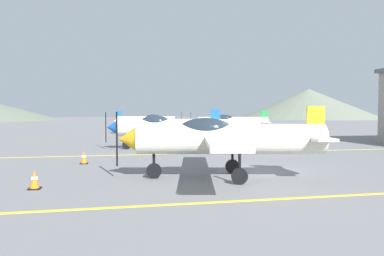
{
  "coord_description": "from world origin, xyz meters",
  "views": [
    {
      "loc": [
        -5.14,
        -12.91,
        2.36
      ],
      "look_at": [
        0.4,
        14.0,
        1.2
      ],
      "focal_mm": 33.6,
      "sensor_mm": 36.0,
      "label": 1
    }
  ],
  "objects_px": {
    "traffic_cone_side": "(34,180)",
    "airplane_far": "(230,122)",
    "airplane_near": "(222,138)",
    "traffic_cone_front": "(84,158)",
    "airplane_mid": "(164,127)",
    "airplane_back": "(148,121)"
  },
  "relations": [
    {
      "from": "airplane_mid",
      "to": "airplane_back",
      "type": "height_order",
      "value": "same"
    },
    {
      "from": "airplane_back",
      "to": "traffic_cone_side",
      "type": "relative_size",
      "value": 14.73
    },
    {
      "from": "traffic_cone_side",
      "to": "airplane_far",
      "type": "bearing_deg",
      "value": 58.49
    },
    {
      "from": "airplane_far",
      "to": "airplane_back",
      "type": "bearing_deg",
      "value": 132.23
    },
    {
      "from": "airplane_near",
      "to": "airplane_far",
      "type": "relative_size",
      "value": 1.0
    },
    {
      "from": "airplane_far",
      "to": "traffic_cone_side",
      "type": "relative_size",
      "value": 14.69
    },
    {
      "from": "traffic_cone_front",
      "to": "traffic_cone_side",
      "type": "height_order",
      "value": "same"
    },
    {
      "from": "airplane_near",
      "to": "traffic_cone_side",
      "type": "xyz_separation_m",
      "value": [
        -6.2,
        -0.57,
        -1.18
      ]
    },
    {
      "from": "traffic_cone_side",
      "to": "traffic_cone_front",
      "type": "bearing_deg",
      "value": 79.81
    },
    {
      "from": "airplane_back",
      "to": "traffic_cone_front",
      "type": "distance_m",
      "value": 24.46
    },
    {
      "from": "airplane_mid",
      "to": "traffic_cone_side",
      "type": "relative_size",
      "value": 14.73
    },
    {
      "from": "airplane_mid",
      "to": "airplane_back",
      "type": "xyz_separation_m",
      "value": [
        0.43,
        17.94,
        0.0
      ]
    },
    {
      "from": "airplane_near",
      "to": "traffic_cone_side",
      "type": "height_order",
      "value": "airplane_near"
    },
    {
      "from": "airplane_mid",
      "to": "traffic_cone_front",
      "type": "bearing_deg",
      "value": -127.04
    },
    {
      "from": "airplane_near",
      "to": "traffic_cone_front",
      "type": "height_order",
      "value": "airplane_near"
    },
    {
      "from": "airplane_mid",
      "to": "traffic_cone_front",
      "type": "relative_size",
      "value": 14.73
    },
    {
      "from": "airplane_back",
      "to": "airplane_near",
      "type": "bearing_deg",
      "value": -89.44
    },
    {
      "from": "airplane_far",
      "to": "airplane_back",
      "type": "xyz_separation_m",
      "value": [
        -7.21,
        7.95,
        0.0
      ]
    },
    {
      "from": "airplane_near",
      "to": "airplane_far",
      "type": "height_order",
      "value": "same"
    },
    {
      "from": "traffic_cone_front",
      "to": "airplane_mid",
      "type": "bearing_deg",
      "value": 52.96
    },
    {
      "from": "airplane_near",
      "to": "traffic_cone_side",
      "type": "bearing_deg",
      "value": -174.78
    },
    {
      "from": "airplane_mid",
      "to": "traffic_cone_front",
      "type": "xyz_separation_m",
      "value": [
        -4.51,
        -5.98,
        -1.18
      ]
    }
  ]
}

